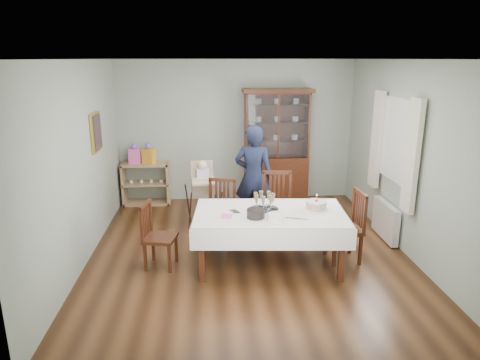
{
  "coord_description": "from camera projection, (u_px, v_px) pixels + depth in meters",
  "views": [
    {
      "loc": [
        -0.55,
        -5.69,
        2.71
      ],
      "look_at": [
        -0.1,
        0.2,
        1.03
      ],
      "focal_mm": 32.0,
      "sensor_mm": 36.0,
      "label": 1
    }
  ],
  "objects": [
    {
      "name": "high_chair",
      "position": [
        203.0,
        201.0,
        7.06
      ],
      "size": [
        0.55,
        0.55,
        1.13
      ],
      "rotation": [
        0.0,
        0.0,
        0.11
      ],
      "color": "black",
      "rests_on": "floor"
    },
    {
      "name": "plate_stack_white",
      "position": [
        276.0,
        217.0,
        5.31
      ],
      "size": [
        0.28,
        0.28,
        0.09
      ],
      "primitive_type": "cylinder",
      "rotation": [
        0.0,
        0.0,
        -0.38
      ],
      "color": "white",
      "rests_on": "dining_table"
    },
    {
      "name": "chair_far_left",
      "position": [
        220.0,
        225.0,
        6.45
      ],
      "size": [
        0.53,
        0.53,
        0.97
      ],
      "rotation": [
        0.0,
        0.0,
        -0.26
      ],
      "color": "#462211",
      "rests_on": "floor"
    },
    {
      "name": "cutlery",
      "position": [
        232.0,
        211.0,
        5.63
      ],
      "size": [
        0.16,
        0.19,
        0.01
      ],
      "primitive_type": null,
      "rotation": [
        0.0,
        0.0,
        0.4
      ],
      "color": "silver",
      "rests_on": "dining_table"
    },
    {
      "name": "dining_table",
      "position": [
        269.0,
        238.0,
        5.73
      ],
      "size": [
        2.08,
        1.3,
        0.76
      ],
      "rotation": [
        0.0,
        0.0,
        -0.07
      ],
      "color": "#462211",
      "rests_on": "floor"
    },
    {
      "name": "napkin_stack",
      "position": [
        227.0,
        216.0,
        5.45
      ],
      "size": [
        0.16,
        0.16,
        0.02
      ],
      "primitive_type": "cube",
      "rotation": [
        0.0,
        0.0,
        -0.25
      ],
      "color": "#F65AB6",
      "rests_on": "dining_table"
    },
    {
      "name": "room_shell",
      "position": [
        245.0,
        129.0,
        6.28
      ],
      "size": [
        5.0,
        5.0,
        5.0
      ],
      "color": "#9EAA99",
      "rests_on": "floor"
    },
    {
      "name": "woman",
      "position": [
        254.0,
        177.0,
        6.92
      ],
      "size": [
        0.72,
        0.57,
        1.71
      ],
      "primitive_type": "imported",
      "rotation": [
        0.0,
        0.0,
        2.85
      ],
      "color": "black",
      "rests_on": "floor"
    },
    {
      "name": "china_cabinet",
      "position": [
        276.0,
        145.0,
        8.15
      ],
      "size": [
        1.3,
        0.48,
        2.18
      ],
      "color": "#462211",
      "rests_on": "floor"
    },
    {
      "name": "picture_frame",
      "position": [
        96.0,
        132.0,
        6.39
      ],
      "size": [
        0.04,
        0.48,
        0.58
      ],
      "primitive_type": "cube",
      "color": "gold",
      "rests_on": "room_shell"
    },
    {
      "name": "chair_end_right",
      "position": [
        344.0,
        240.0,
        5.91
      ],
      "size": [
        0.46,
        0.46,
        0.99
      ],
      "rotation": [
        0.0,
        0.0,
        -1.52
      ],
      "color": "#462211",
      "rests_on": "floor"
    },
    {
      "name": "cake_knife",
      "position": [
        297.0,
        219.0,
        5.38
      ],
      "size": [
        0.28,
        0.11,
        0.01
      ],
      "primitive_type": "cube",
      "rotation": [
        0.0,
        0.0,
        -0.32
      ],
      "color": "silver",
      "rests_on": "dining_table"
    },
    {
      "name": "plate_stack_dark",
      "position": [
        256.0,
        213.0,
        5.42
      ],
      "size": [
        0.3,
        0.3,
        0.11
      ],
      "primitive_type": "cylinder",
      "rotation": [
        0.0,
        0.0,
        0.34
      ],
      "color": "black",
      "rests_on": "dining_table"
    },
    {
      "name": "window",
      "position": [
        397.0,
        141.0,
        6.26
      ],
      "size": [
        0.04,
        1.02,
        1.22
      ],
      "primitive_type": "cube",
      "color": "white",
      "rests_on": "room_shell"
    },
    {
      "name": "champagne_tray",
      "position": [
        264.0,
        205.0,
        5.67
      ],
      "size": [
        0.39,
        0.39,
        0.24
      ],
      "color": "silver",
      "rests_on": "dining_table"
    },
    {
      "name": "sideboard",
      "position": [
        146.0,
        184.0,
        8.18
      ],
      "size": [
        0.9,
        0.38,
        0.8
      ],
      "color": "tan",
      "rests_on": "floor"
    },
    {
      "name": "chair_far_right",
      "position": [
        277.0,
        221.0,
        6.55
      ],
      "size": [
        0.52,
        0.52,
        1.05
      ],
      "rotation": [
        0.0,
        0.0,
        -0.11
      ],
      "color": "#462211",
      "rests_on": "floor"
    },
    {
      "name": "gift_bag_pink",
      "position": [
        135.0,
        155.0,
        8.0
      ],
      "size": [
        0.22,
        0.14,
        0.39
      ],
      "color": "#F65AB6",
      "rests_on": "sideboard"
    },
    {
      "name": "curtain_right",
      "position": [
        377.0,
        140.0,
        6.88
      ],
      "size": [
        0.07,
        0.3,
        1.55
      ],
      "primitive_type": "cube",
      "color": "silver",
      "rests_on": "room_shell"
    },
    {
      "name": "chair_end_left",
      "position": [
        160.0,
        248.0,
        5.73
      ],
      "size": [
        0.47,
        0.47,
        0.89
      ],
      "rotation": [
        0.0,
        0.0,
        1.36
      ],
      "color": "#462211",
      "rests_on": "floor"
    },
    {
      "name": "birthday_cake",
      "position": [
        316.0,
        206.0,
        5.71
      ],
      "size": [
        0.31,
        0.31,
        0.22
      ],
      "color": "white",
      "rests_on": "dining_table"
    },
    {
      "name": "radiator",
      "position": [
        385.0,
        220.0,
        6.6
      ],
      "size": [
        0.1,
        0.8,
        0.55
      ],
      "primitive_type": "cube",
      "color": "white",
      "rests_on": "floor"
    },
    {
      "name": "floor",
      "position": [
        248.0,
        251.0,
        6.24
      ],
      "size": [
        5.0,
        5.0,
        0.0
      ],
      "primitive_type": "plane",
      "color": "#593319",
      "rests_on": "ground"
    },
    {
      "name": "gift_bag_orange",
      "position": [
        149.0,
        154.0,
        8.01
      ],
      "size": [
        0.26,
        0.23,
        0.4
      ],
      "color": "orange",
      "rests_on": "sideboard"
    },
    {
      "name": "curtain_left",
      "position": [
        412.0,
        157.0,
        5.69
      ],
      "size": [
        0.07,
        0.3,
        1.55
      ],
      "primitive_type": "cube",
      "color": "silver",
      "rests_on": "room_shell"
    }
  ]
}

